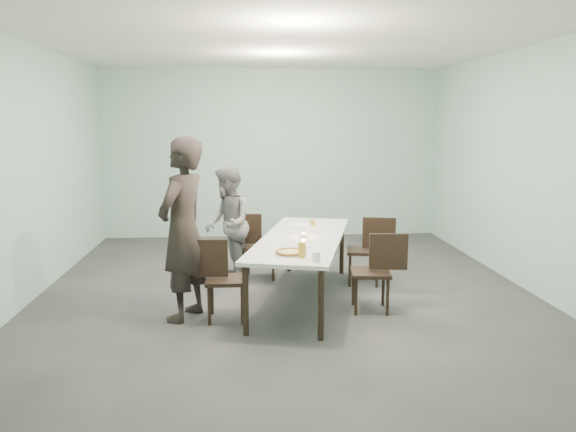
{
  "coord_description": "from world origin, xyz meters",
  "views": [
    {
      "loc": [
        -0.5,
        -6.62,
        2.08
      ],
      "look_at": [
        0.0,
        -0.26,
        1.0
      ],
      "focal_mm": 35.0,
      "sensor_mm": 36.0,
      "label": 1
    }
  ],
  "objects": [
    {
      "name": "ground",
      "position": [
        0.0,
        0.0,
        0.0
      ],
      "size": [
        7.0,
        7.0,
        0.0
      ],
      "primitive_type": "plane",
      "color": "#333335",
      "rests_on": "ground"
    },
    {
      "name": "room_shell",
      "position": [
        0.0,
        0.0,
        2.03
      ],
      "size": [
        6.02,
        7.02,
        3.01
      ],
      "color": "#9BC4BA",
      "rests_on": "ground"
    },
    {
      "name": "table",
      "position": [
        0.16,
        -0.26,
        0.69
      ],
      "size": [
        1.53,
        2.74,
        0.75
      ],
      "rotation": [
        0.0,
        0.0,
        -0.25
      ],
      "color": "white",
      "rests_on": "ground"
    },
    {
      "name": "chair_near_left",
      "position": [
        -0.78,
        -0.88,
        0.5
      ],
      "size": [
        0.62,
        0.43,
        0.87
      ],
      "rotation": [
        0.0,
        0.0,
        -0.03
      ],
      "color": "black",
      "rests_on": "ground"
    },
    {
      "name": "chair_far_left",
      "position": [
        -0.38,
        0.71,
        0.5
      ],
      "size": [
        0.62,
        0.44,
        0.87
      ],
      "rotation": [
        0.0,
        0.0,
        -0.06
      ],
      "color": "black",
      "rests_on": "ground"
    },
    {
      "name": "chair_near_right",
      "position": [
        0.96,
        -0.73,
        0.5
      ],
      "size": [
        0.63,
        0.46,
        0.87
      ],
      "rotation": [
        0.0,
        0.0,
        3.03
      ],
      "color": "black",
      "rests_on": "ground"
    },
    {
      "name": "chair_far_right",
      "position": [
        1.1,
        0.31,
        0.5
      ],
      "size": [
        0.64,
        0.49,
        0.87
      ],
      "rotation": [
        0.0,
        0.0,
        2.95
      ],
      "color": "black",
      "rests_on": "ground"
    },
    {
      "name": "diner_near",
      "position": [
        -1.15,
        -0.8,
        0.96
      ],
      "size": [
        0.72,
        0.83,
        1.93
      ],
      "primitive_type": "imported",
      "rotation": [
        0.0,
        0.0,
        -2.01
      ],
      "color": "black",
      "rests_on": "ground"
    },
    {
      "name": "diner_far",
      "position": [
        -0.72,
        0.57,
        0.76
      ],
      "size": [
        0.65,
        0.8,
        1.52
      ],
      "primitive_type": "imported",
      "rotation": [
        0.0,
        0.0,
        -1.46
      ],
      "color": "slate",
      "rests_on": "ground"
    },
    {
      "name": "pizza",
      "position": [
        -0.04,
        -1.11,
        0.77
      ],
      "size": [
        0.34,
        0.34,
        0.04
      ],
      "color": "white",
      "rests_on": "table"
    },
    {
      "name": "side_plate",
      "position": [
        0.15,
        -0.74,
        0.76
      ],
      "size": [
        0.18,
        0.18,
        0.01
      ],
      "primitive_type": "cylinder",
      "color": "white",
      "rests_on": "table"
    },
    {
      "name": "beer_glass",
      "position": [
        0.06,
        -1.24,
        0.82
      ],
      "size": [
        0.08,
        0.08,
        0.15
      ],
      "primitive_type": "cylinder",
      "color": "gold",
      "rests_on": "table"
    },
    {
      "name": "water_tumbler",
      "position": [
        0.18,
        -1.41,
        0.8
      ],
      "size": [
        0.08,
        0.08,
        0.09
      ],
      "primitive_type": "cylinder",
      "color": "silver",
      "rests_on": "table"
    },
    {
      "name": "tealight",
      "position": [
        0.18,
        -0.26,
        0.77
      ],
      "size": [
        0.06,
        0.06,
        0.05
      ],
      "color": "silver",
      "rests_on": "table"
    },
    {
      "name": "amber_tumbler",
      "position": [
        0.37,
        0.44,
        0.79
      ],
      "size": [
        0.07,
        0.07,
        0.08
      ],
      "primitive_type": "cylinder",
      "color": "gold",
      "rests_on": "table"
    },
    {
      "name": "menu",
      "position": [
        0.24,
        0.48,
        0.75
      ],
      "size": [
        0.35,
        0.29,
        0.01
      ],
      "primitive_type": "cube",
      "rotation": [
        0.0,
        0.0,
        -0.25
      ],
      "color": "silver",
      "rests_on": "table"
    }
  ]
}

